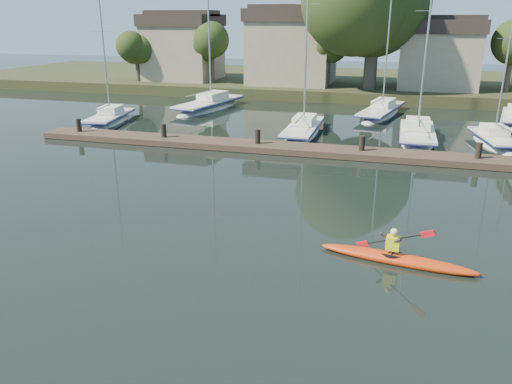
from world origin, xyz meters
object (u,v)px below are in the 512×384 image
(kayak, at_px, (396,257))
(sailboat_2, at_px, (303,136))
(sailboat_0, at_px, (110,125))
(sailboat_3, at_px, (416,143))
(sailboat_5, at_px, (210,111))
(sailboat_6, at_px, (381,117))
(sailboat_4, at_px, (494,147))
(dock, at_px, (308,150))

(kayak, bearing_deg, sailboat_2, 118.46)
(sailboat_0, height_order, sailboat_3, sailboat_3)
(sailboat_5, relative_size, sailboat_6, 1.07)
(kayak, relative_size, sailboat_2, 0.36)
(sailboat_2, relative_size, sailboat_4, 1.29)
(dock, height_order, sailboat_0, sailboat_0)
(sailboat_6, bearing_deg, sailboat_0, -144.26)
(kayak, bearing_deg, sailboat_3, 95.52)
(kayak, height_order, sailboat_6, sailboat_6)
(dock, bearing_deg, sailboat_4, 26.08)
(sailboat_4, bearing_deg, sailboat_0, 170.58)
(sailboat_0, distance_m, sailboat_3, 21.84)
(kayak, height_order, sailboat_2, sailboat_2)
(sailboat_2, xyz_separation_m, sailboat_4, (11.87, 0.29, -0.00))
(sailboat_2, height_order, sailboat_5, sailboat_5)
(sailboat_6, bearing_deg, dock, -92.77)
(sailboat_3, bearing_deg, dock, -139.66)
(sailboat_5, bearing_deg, kayak, -47.00)
(dock, height_order, sailboat_2, sailboat_2)
(kayak, xyz_separation_m, sailboat_4, (5.57, 17.83, -0.37))
(sailboat_2, xyz_separation_m, sailboat_5, (-9.49, 7.44, -0.03))
(sailboat_0, distance_m, sailboat_4, 26.42)
(kayak, relative_size, sailboat_5, 0.30)
(kayak, distance_m, dock, 13.60)
(sailboat_0, relative_size, sailboat_2, 0.81)
(sailboat_3, distance_m, sailboat_5, 18.28)
(sailboat_6, bearing_deg, sailboat_2, -107.33)
(kayak, distance_m, sailboat_0, 27.21)
(sailboat_3, relative_size, sailboat_4, 1.24)
(sailboat_6, bearing_deg, sailboat_5, -164.02)
(dock, xyz_separation_m, sailboat_0, (-15.77, 4.86, -0.39))
(sailboat_3, height_order, sailboat_5, sailboat_5)
(sailboat_2, relative_size, sailboat_6, 0.90)
(sailboat_0, bearing_deg, sailboat_2, -9.42)
(kayak, xyz_separation_m, sailboat_5, (-15.79, 24.98, -0.40))
(kayak, relative_size, dock, 0.15)
(kayak, bearing_deg, sailboat_4, 81.37)
(sailboat_2, height_order, sailboat_3, sailboat_2)
(sailboat_4, distance_m, sailboat_6, 10.83)
(kayak, bearing_deg, sailboat_6, 102.15)
(kayak, distance_m, sailboat_3, 17.76)
(dock, bearing_deg, sailboat_6, 75.27)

